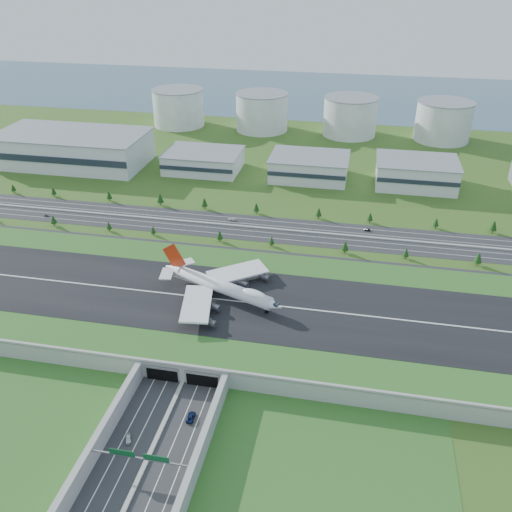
% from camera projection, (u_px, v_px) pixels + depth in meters
% --- Properties ---
extents(ground, '(1200.00, 1200.00, 0.00)m').
position_uv_depth(ground, '(215.00, 313.00, 264.57)').
color(ground, '#27531A').
rests_on(ground, ground).
extents(airfield_deck, '(520.00, 100.00, 9.20)m').
position_uv_depth(airfield_deck, '(214.00, 306.00, 262.47)').
color(airfield_deck, '#979792').
rests_on(airfield_deck, ground).
extents(underpass_road, '(38.80, 120.40, 8.00)m').
position_uv_depth(underpass_road, '(136.00, 477.00, 177.96)').
color(underpass_road, '#28282B').
rests_on(underpass_road, ground).
extents(sign_gantry_near, '(38.70, 0.70, 9.80)m').
position_uv_depth(sign_gantry_near, '(139.00, 459.00, 179.96)').
color(sign_gantry_near, gray).
rests_on(sign_gantry_near, ground).
extents(north_expressway, '(560.00, 36.00, 0.12)m').
position_uv_depth(north_expressway, '(253.00, 228.00, 345.69)').
color(north_expressway, '#28282B').
rests_on(north_expressway, ground).
extents(tree_row, '(500.96, 48.69, 8.39)m').
position_uv_depth(tree_row, '(283.00, 223.00, 340.72)').
color(tree_row, '#3D2819').
rests_on(tree_row, ground).
extents(hangar_west, '(120.00, 60.00, 25.00)m').
position_uv_depth(hangar_west, '(73.00, 148.00, 445.30)').
color(hangar_west, silver).
rests_on(hangar_west, ground).
extents(hangar_mid_a, '(58.00, 42.00, 15.00)m').
position_uv_depth(hangar_mid_a, '(203.00, 161.00, 433.37)').
color(hangar_mid_a, silver).
rests_on(hangar_mid_a, ground).
extents(hangar_mid_b, '(58.00, 42.00, 17.00)m').
position_uv_depth(hangar_mid_b, '(309.00, 167.00, 418.46)').
color(hangar_mid_b, silver).
rests_on(hangar_mid_b, ground).
extents(hangar_mid_c, '(58.00, 42.00, 19.00)m').
position_uv_depth(hangar_mid_c, '(416.00, 173.00, 404.39)').
color(hangar_mid_c, silver).
rests_on(hangar_mid_c, ground).
extents(fuel_tank_a, '(50.00, 50.00, 35.00)m').
position_uv_depth(fuel_tank_a, '(178.00, 108.00, 541.14)').
color(fuel_tank_a, silver).
rests_on(fuel_tank_a, ground).
extents(fuel_tank_b, '(50.00, 50.00, 35.00)m').
position_uv_depth(fuel_tank_b, '(262.00, 112.00, 526.72)').
color(fuel_tank_b, silver).
rests_on(fuel_tank_b, ground).
extents(fuel_tank_c, '(50.00, 50.00, 35.00)m').
position_uv_depth(fuel_tank_c, '(350.00, 117.00, 512.30)').
color(fuel_tank_c, silver).
rests_on(fuel_tank_c, ground).
extents(fuel_tank_d, '(50.00, 50.00, 35.00)m').
position_uv_depth(fuel_tank_d, '(443.00, 121.00, 497.88)').
color(fuel_tank_d, silver).
rests_on(fuel_tank_d, ground).
extents(bay_water, '(1200.00, 260.00, 0.06)m').
position_uv_depth(bay_water, '(315.00, 93.00, 674.59)').
color(bay_water, '#39586E').
rests_on(bay_water, ground).
extents(boeing_747, '(65.71, 60.93, 21.37)m').
position_uv_depth(boeing_747, '(221.00, 286.00, 259.50)').
color(boeing_747, white).
rests_on(boeing_747, airfield_deck).
extents(car_0, '(3.81, 5.32, 1.68)m').
position_uv_depth(car_0, '(128.00, 438.00, 195.09)').
color(car_0, silver).
rests_on(car_0, ground).
extents(car_2, '(3.06, 6.16, 1.68)m').
position_uv_depth(car_2, '(191.00, 417.00, 204.08)').
color(car_2, '#0C1A3F').
rests_on(car_2, ground).
extents(car_4, '(3.95, 1.72, 1.32)m').
position_uv_depth(car_4, '(47.00, 216.00, 359.64)').
color(car_4, '#5D5C61').
rests_on(car_4, ground).
extents(car_5, '(4.01, 1.50, 1.31)m').
position_uv_depth(car_5, '(367.00, 230.00, 341.42)').
color(car_5, black).
rests_on(car_5, ground).
extents(car_7, '(5.64, 2.89, 1.57)m').
position_uv_depth(car_7, '(232.00, 220.00, 354.32)').
color(car_7, silver).
rests_on(car_7, ground).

